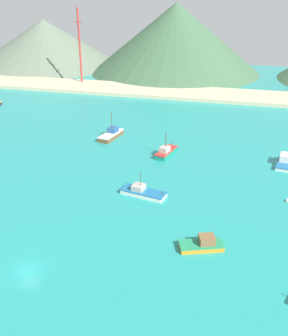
{
  "coord_description": "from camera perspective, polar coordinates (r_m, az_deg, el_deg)",
  "views": [
    {
      "loc": [
        28.3,
        -41.86,
        38.44
      ],
      "look_at": [
        8.82,
        33.8,
        2.23
      ],
      "focal_mm": 43.44,
      "sensor_mm": 36.0,
      "label": 1
    }
  ],
  "objects": [
    {
      "name": "fishing_boat_6",
      "position": [
        109.44,
        -4.6,
        4.72
      ],
      "size": [
        4.77,
        9.55,
        6.88
      ],
      "color": "brown",
      "rests_on": "ground"
    },
    {
      "name": "buoy_0",
      "position": [
        82.44,
        19.55,
        -4.37
      ],
      "size": [
        0.95,
        0.95,
        0.95
      ],
      "color": "silver",
      "rests_on": "ground"
    },
    {
      "name": "beach_strip",
      "position": [
        154.26,
        3.48,
        10.62
      ],
      "size": [
        247.0,
        18.37,
        1.2
      ],
      "primitive_type": "cube",
      "color": "#C6B793",
      "rests_on": "ground"
    },
    {
      "name": "radio_tower",
      "position": [
        167.04,
        -9.01,
        16.48
      ],
      "size": [
        2.92,
        2.34,
        29.24
      ],
      "color": "#B7332D",
      "rests_on": "ground"
    },
    {
      "name": "fishing_boat_13",
      "position": [
        65.56,
        8.22,
        -10.52
      ],
      "size": [
        7.51,
        5.16,
        2.19
      ],
      "color": "orange",
      "rests_on": "ground"
    },
    {
      "name": "ground",
      "position": [
        86.38,
        -6.31,
        -1.91
      ],
      "size": [
        260.0,
        280.0,
        0.5
      ],
      "color": "teal"
    },
    {
      "name": "hill_central",
      "position": [
        191.0,
        4.47,
        17.73
      ],
      "size": [
        76.46,
        76.46,
        29.93
      ],
      "color": "#3D6042",
      "rests_on": "ground"
    },
    {
      "name": "fishing_boat_10",
      "position": [
        97.97,
        19.12,
        0.88
      ],
      "size": [
        4.18,
        7.99,
        2.44
      ],
      "color": "silver",
      "rests_on": "ground"
    },
    {
      "name": "fishing_boat_2",
      "position": [
        79.83,
        -0.19,
        -3.38
      ],
      "size": [
        9.4,
        4.89,
        4.89
      ],
      "color": "silver",
      "rests_on": "ground"
    },
    {
      "name": "fishing_boat_3",
      "position": [
        97.97,
        3.1,
        2.28
      ],
      "size": [
        4.46,
        8.38,
        5.92
      ],
      "color": "#198466",
      "rests_on": "ground"
    },
    {
      "name": "hill_west",
      "position": [
        213.67,
        -13.78,
        16.75
      ],
      "size": [
        71.04,
        71.04,
        21.53
      ],
      "color": "#60705B",
      "rests_on": "ground"
    }
  ]
}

